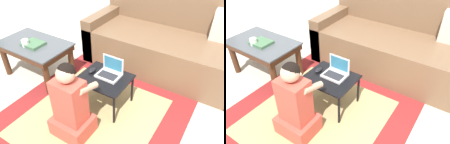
# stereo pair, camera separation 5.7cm
# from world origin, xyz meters

# --- Properties ---
(ground_plane) EXTENTS (16.00, 16.00, 0.00)m
(ground_plane) POSITION_xyz_m (0.00, 0.00, 0.00)
(ground_plane) COLOR beige
(area_rug) EXTENTS (1.72, 1.82, 0.01)m
(area_rug) POSITION_xyz_m (-0.12, -0.02, 0.00)
(area_rug) COLOR maroon
(area_rug) RESTS_ON ground_plane
(couch) EXTENTS (2.02, 0.91, 0.92)m
(couch) POSITION_xyz_m (0.16, 1.28, 0.32)
(couch) COLOR brown
(couch) RESTS_ON ground_plane
(coffee_table) EXTENTS (0.83, 0.52, 0.46)m
(coffee_table) POSITION_xyz_m (-1.11, 0.22, 0.38)
(coffee_table) COLOR #4C5156
(coffee_table) RESTS_ON ground_plane
(laptop_desk) EXTENTS (0.50, 0.42, 0.35)m
(laptop_desk) POSITION_xyz_m (-0.12, 0.21, 0.31)
(laptop_desk) COLOR black
(laptop_desk) RESTS_ON ground_plane
(laptop) EXTENTS (0.24, 0.18, 0.19)m
(laptop) POSITION_xyz_m (-0.09, 0.27, 0.39)
(laptop) COLOR silver
(laptop) RESTS_ON laptop_desk
(computer_mouse) EXTENTS (0.06, 0.10, 0.04)m
(computer_mouse) POSITION_xyz_m (-0.28, 0.23, 0.37)
(computer_mouse) COLOR black
(computer_mouse) RESTS_ON laptop_desk
(person_seated) EXTENTS (0.35, 0.37, 0.77)m
(person_seated) POSITION_xyz_m (-0.15, -0.26, 0.32)
(person_seated) COLOR #CC4C3D
(person_seated) RESTS_ON ground_plane
(cup_on_table) EXTENTS (0.08, 0.08, 0.08)m
(cup_on_table) POSITION_xyz_m (-1.13, 0.12, 0.50)
(cup_on_table) COLOR white
(cup_on_table) RESTS_ON coffee_table
(book_on_table) EXTENTS (0.23, 0.19, 0.03)m
(book_on_table) POSITION_xyz_m (-1.07, 0.18, 0.47)
(book_on_table) COLOR #47704C
(book_on_table) RESTS_ON coffee_table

